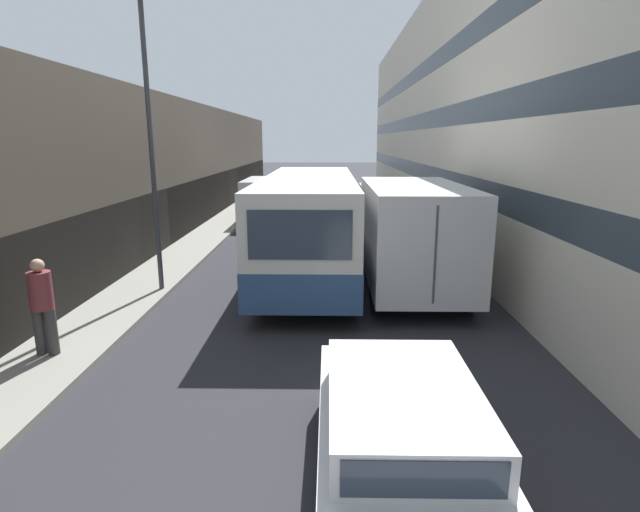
# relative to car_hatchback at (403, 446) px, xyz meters

# --- Properties ---
(ground_plane) EXTENTS (150.00, 150.00, 0.00)m
(ground_plane) POSITION_rel_car_hatchback_xyz_m (-1.05, 9.27, -0.70)
(ground_plane) COLOR #2B2B30
(sidewalk_left) EXTENTS (1.69, 60.00, 0.12)m
(sidewalk_left) POSITION_rel_car_hatchback_xyz_m (-5.68, 9.27, -0.64)
(sidewalk_left) COLOR gray
(sidewalk_left) RESTS_ON ground_plane
(building_left_shopfront) EXTENTS (2.40, 60.00, 5.44)m
(building_left_shopfront) POSITION_rel_car_hatchback_xyz_m (-7.63, 9.27, 1.77)
(building_left_shopfront) COLOR #51473D
(building_left_shopfront) RESTS_ON ground_plane
(building_right_apartment) EXTENTS (2.40, 60.00, 9.89)m
(building_right_apartment) POSITION_rel_car_hatchback_xyz_m (4.47, 9.27, 4.22)
(building_right_apartment) COLOR beige
(building_right_apartment) RESTS_ON ground_plane
(car_hatchback) EXTENTS (1.79, 4.38, 1.36)m
(car_hatchback) POSITION_rel_car_hatchback_xyz_m (0.00, 0.00, 0.00)
(car_hatchback) COLOR silver
(car_hatchback) RESTS_ON ground_plane
(bus) EXTENTS (2.50, 9.59, 2.85)m
(bus) POSITION_rel_car_hatchback_xyz_m (-1.34, 9.51, 0.83)
(bus) COLOR silver
(bus) RESTS_ON ground_plane
(box_truck) EXTENTS (2.33, 7.28, 2.77)m
(box_truck) POSITION_rel_car_hatchback_xyz_m (1.35, 8.56, 0.83)
(box_truck) COLOR silver
(box_truck) RESTS_ON ground_plane
(panel_van) EXTENTS (1.99, 4.03, 2.05)m
(panel_van) POSITION_rel_car_hatchback_xyz_m (-3.74, 18.97, 0.44)
(panel_van) COLOR #BCBCC1
(panel_van) RESTS_ON ground_plane
(pedestrian) EXTENTS (0.41, 0.39, 1.74)m
(pedestrian) POSITION_rel_car_hatchback_xyz_m (-5.79, 3.52, 0.36)
(pedestrian) COLOR #383838
(pedestrian) RESTS_ON sidewalk_left
(street_lamp) EXTENTS (0.36, 0.80, 7.18)m
(street_lamp) POSITION_rel_car_hatchback_xyz_m (-5.08, 7.56, 4.36)
(street_lamp) COLOR #38383D
(street_lamp) RESTS_ON sidewalk_left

